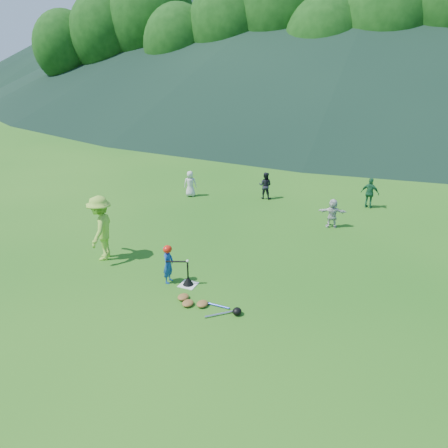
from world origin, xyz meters
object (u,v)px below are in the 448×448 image
object	(u,v)px
fielder_a	(190,184)
batting_tee	(188,281)
fielder_c	(370,193)
fielder_b	(265,186)
home_plate	(188,285)
batter_child	(168,264)
fielder_d	(332,213)
equipment_pile	(202,304)
adult_coach	(101,228)

from	to	relation	value
fielder_a	batting_tee	world-z (taller)	fielder_a
fielder_c	fielder_b	bearing A→B (deg)	16.94
home_plate	batter_child	world-z (taller)	batter_child
fielder_d	equipment_pile	world-z (taller)	fielder_d
fielder_c	fielder_a	bearing A→B (deg)	21.39
fielder_d	equipment_pile	xyz separation A→B (m)	(-2.01, -6.69, -0.47)
fielder_a	fielder_c	world-z (taller)	fielder_c
batter_child	fielder_b	bearing A→B (deg)	-5.13
fielder_b	fielder_c	distance (m)	4.33
batter_child	home_plate	bearing A→B (deg)	-89.69
adult_coach	batting_tee	world-z (taller)	adult_coach
batter_child	batting_tee	size ratio (longest dim) A/B	1.59
batting_tee	batter_child	bearing A→B (deg)	-175.44
adult_coach	equipment_pile	world-z (taller)	adult_coach
fielder_d	home_plate	bearing A→B (deg)	51.76
home_plate	fielder_c	size ratio (longest dim) A/B	0.36
fielder_b	adult_coach	bearing A→B (deg)	65.66
home_plate	adult_coach	distance (m)	3.38
home_plate	batting_tee	bearing A→B (deg)	0.00
batter_child	fielder_c	bearing A→B (deg)	-31.26
batter_child	equipment_pile	bearing A→B (deg)	-123.08
home_plate	adult_coach	world-z (taller)	adult_coach
home_plate	fielder_d	bearing A→B (deg)	64.23
equipment_pile	fielder_d	bearing A→B (deg)	73.26
home_plate	equipment_pile	size ratio (longest dim) A/B	0.25
fielder_c	batter_child	bearing A→B (deg)	72.87
batter_child	batting_tee	bearing A→B (deg)	-89.69
batting_tee	equipment_pile	bearing A→B (deg)	-44.81
fielder_d	batting_tee	bearing A→B (deg)	51.76
batting_tee	adult_coach	bearing A→B (deg)	171.70
fielder_a	batting_tee	distance (m)	7.98
batter_child	fielder_d	distance (m)	6.83
fielder_a	fielder_b	world-z (taller)	fielder_b
home_plate	fielder_a	world-z (taller)	fielder_a
batter_child	fielder_c	world-z (taller)	fielder_c
fielder_d	batter_child	bearing A→B (deg)	47.56
fielder_a	fielder_c	size ratio (longest dim) A/B	0.91
batting_tee	equipment_pile	world-z (taller)	batting_tee
fielder_c	equipment_pile	bearing A→B (deg)	82.14
adult_coach	fielder_c	size ratio (longest dim) A/B	1.62
home_plate	fielder_a	bearing A→B (deg)	116.82
fielder_b	fielder_d	size ratio (longest dim) A/B	1.09
fielder_a	equipment_pile	bearing A→B (deg)	98.18
adult_coach	fielder_c	world-z (taller)	adult_coach
batting_tee	fielder_d	bearing A→B (deg)	64.23
fielder_a	fielder_b	distance (m)	3.29
fielder_c	fielder_d	world-z (taller)	fielder_c
home_plate	batting_tee	distance (m)	0.12
fielder_b	batting_tee	size ratio (longest dim) A/B	1.73
batter_child	fielder_b	distance (m)	8.14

